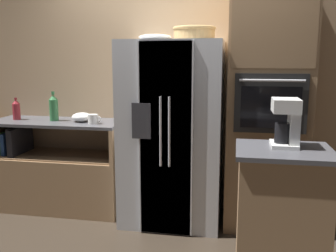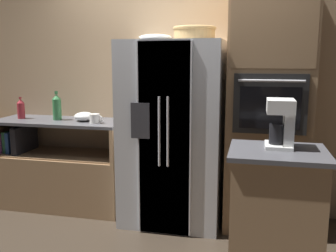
# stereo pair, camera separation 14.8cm
# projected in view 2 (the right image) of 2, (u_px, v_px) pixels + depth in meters

# --- Properties ---
(ground_plane) EXTENTS (20.00, 20.00, 0.00)m
(ground_plane) POSITION_uv_depth(u_px,v_px,m) (167.00, 219.00, 3.70)
(ground_plane) COLOR #382D23
(wall_back) EXTENTS (12.00, 0.06, 2.80)m
(wall_back) POSITION_uv_depth(u_px,v_px,m) (176.00, 75.00, 3.85)
(wall_back) COLOR tan
(wall_back) RESTS_ON ground_plane
(counter_left) EXTENTS (1.38, 0.55, 0.94)m
(counter_left) POSITION_uv_depth(u_px,v_px,m) (61.00, 174.00, 4.01)
(counter_left) COLOR #93704C
(counter_left) RESTS_ON ground_plane
(refrigerator) EXTENTS (0.93, 0.74, 1.73)m
(refrigerator) POSITION_uv_depth(u_px,v_px,m) (173.00, 133.00, 3.56)
(refrigerator) COLOR silver
(refrigerator) RESTS_ON ground_plane
(wall_oven) EXTENTS (0.72, 0.66, 2.27)m
(wall_oven) POSITION_uv_depth(u_px,v_px,m) (268.00, 107.00, 3.37)
(wall_oven) COLOR #93704C
(wall_oven) RESTS_ON ground_plane
(island_counter) EXTENTS (0.61, 0.53, 1.00)m
(island_counter) POSITION_uv_depth(u_px,v_px,m) (274.00, 224.00, 2.45)
(island_counter) COLOR #93704C
(island_counter) RESTS_ON ground_plane
(wicker_basket) EXTENTS (0.39, 0.39, 0.12)m
(wicker_basket) POSITION_uv_depth(u_px,v_px,m) (195.00, 33.00, 3.33)
(wicker_basket) COLOR tan
(wicker_basket) RESTS_ON refrigerator
(fruit_bowl) EXTENTS (0.30, 0.30, 0.06)m
(fruit_bowl) POSITION_uv_depth(u_px,v_px,m) (155.00, 37.00, 3.40)
(fruit_bowl) COLOR white
(fruit_bowl) RESTS_ON refrigerator
(bottle_tall) EXTENTS (0.09, 0.09, 0.30)m
(bottle_tall) POSITION_uv_depth(u_px,v_px,m) (57.00, 107.00, 3.89)
(bottle_tall) COLOR #33723F
(bottle_tall) RESTS_ON counter_left
(bottle_short) EXTENTS (0.08, 0.08, 0.23)m
(bottle_short) POSITION_uv_depth(u_px,v_px,m) (21.00, 109.00, 3.98)
(bottle_short) COLOR maroon
(bottle_short) RESTS_ON counter_left
(mug) EXTENTS (0.14, 0.10, 0.09)m
(mug) POSITION_uv_depth(u_px,v_px,m) (95.00, 119.00, 3.70)
(mug) COLOR silver
(mug) RESTS_ON counter_left
(mixing_bowl) EXTENTS (0.20, 0.20, 0.09)m
(mixing_bowl) POSITION_uv_depth(u_px,v_px,m) (84.00, 116.00, 3.83)
(mixing_bowl) COLOR white
(mixing_bowl) RESTS_ON counter_left
(coffee_maker) EXTENTS (0.17, 0.22, 0.32)m
(coffee_maker) POSITION_uv_depth(u_px,v_px,m) (283.00, 121.00, 2.40)
(coffee_maker) COLOR white
(coffee_maker) RESTS_ON island_counter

